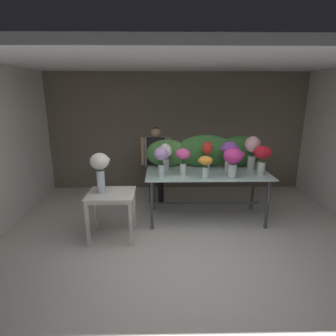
{
  "coord_description": "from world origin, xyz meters",
  "views": [
    {
      "loc": [
        -0.32,
        -2.9,
        2.22
      ],
      "look_at": [
        -0.24,
        1.31,
        1.05
      ],
      "focal_mm": 29.41,
      "sensor_mm": 36.0,
      "label": 1
    }
  ],
  "objects_px": {
    "vase_crimson_carnations": "(262,156)",
    "vase_white_roses_tall": "(100,167)",
    "vase_scarlet_peonies": "(207,154)",
    "florist": "(156,157)",
    "vase_magenta_hydrangea": "(233,159)",
    "vase_blush_anemones": "(252,149)",
    "side_table_white": "(111,199)",
    "display_table_glass": "(207,179)",
    "vase_violet_dahlias": "(229,152)",
    "vase_sunset_roses": "(205,164)",
    "vase_lilac_ranunculus": "(161,157)",
    "vase_fuchsia_lilies": "(183,157)",
    "vase_ivory_snapdragons": "(166,154)"
  },
  "relations": [
    {
      "from": "vase_lilac_ranunculus",
      "to": "vase_sunset_roses",
      "type": "bearing_deg",
      "value": -8.92
    },
    {
      "from": "vase_fuchsia_lilies",
      "to": "vase_sunset_roses",
      "type": "height_order",
      "value": "vase_fuchsia_lilies"
    },
    {
      "from": "vase_fuchsia_lilies",
      "to": "side_table_white",
      "type": "bearing_deg",
      "value": -157.91
    },
    {
      "from": "display_table_glass",
      "to": "vase_magenta_hydrangea",
      "type": "distance_m",
      "value": 0.64
    },
    {
      "from": "display_table_glass",
      "to": "vase_sunset_roses",
      "type": "bearing_deg",
      "value": -104.87
    },
    {
      "from": "display_table_glass",
      "to": "vase_crimson_carnations",
      "type": "relative_size",
      "value": 4.32
    },
    {
      "from": "vase_fuchsia_lilies",
      "to": "florist",
      "type": "bearing_deg",
      "value": 115.62
    },
    {
      "from": "vase_blush_anemones",
      "to": "vase_crimson_carnations",
      "type": "relative_size",
      "value": 1.22
    },
    {
      "from": "vase_crimson_carnations",
      "to": "vase_white_roses_tall",
      "type": "bearing_deg",
      "value": -169.49
    },
    {
      "from": "florist",
      "to": "vase_white_roses_tall",
      "type": "bearing_deg",
      "value": -118.98
    },
    {
      "from": "side_table_white",
      "to": "vase_white_roses_tall",
      "type": "relative_size",
      "value": 1.21
    },
    {
      "from": "vase_ivory_snapdragons",
      "to": "vase_magenta_hydrangea",
      "type": "bearing_deg",
      "value": -22.54
    },
    {
      "from": "vase_ivory_snapdragons",
      "to": "vase_crimson_carnations",
      "type": "bearing_deg",
      "value": -10.26
    },
    {
      "from": "side_table_white",
      "to": "vase_magenta_hydrangea",
      "type": "xyz_separation_m",
      "value": [
        1.92,
        0.32,
        0.55
      ]
    },
    {
      "from": "vase_lilac_ranunculus",
      "to": "vase_white_roses_tall",
      "type": "height_order",
      "value": "vase_lilac_ranunculus"
    },
    {
      "from": "vase_white_roses_tall",
      "to": "vase_magenta_hydrangea",
      "type": "bearing_deg",
      "value": 8.85
    },
    {
      "from": "florist",
      "to": "vase_magenta_hydrangea",
      "type": "bearing_deg",
      "value": -41.47
    },
    {
      "from": "vase_scarlet_peonies",
      "to": "vase_sunset_roses",
      "type": "height_order",
      "value": "vase_scarlet_peonies"
    },
    {
      "from": "vase_violet_dahlias",
      "to": "vase_ivory_snapdragons",
      "type": "bearing_deg",
      "value": 175.85
    },
    {
      "from": "vase_lilac_ranunculus",
      "to": "display_table_glass",
      "type": "bearing_deg",
      "value": 17.28
    },
    {
      "from": "vase_magenta_hydrangea",
      "to": "vase_ivory_snapdragons",
      "type": "height_order",
      "value": "vase_magenta_hydrangea"
    },
    {
      "from": "vase_scarlet_peonies",
      "to": "vase_ivory_snapdragons",
      "type": "height_order",
      "value": "vase_scarlet_peonies"
    },
    {
      "from": "side_table_white",
      "to": "vase_scarlet_peonies",
      "type": "xyz_separation_m",
      "value": [
        1.56,
        0.72,
        0.54
      ]
    },
    {
      "from": "vase_fuchsia_lilies",
      "to": "vase_crimson_carnations",
      "type": "xyz_separation_m",
      "value": [
        1.31,
        0.02,
        0.01
      ]
    },
    {
      "from": "vase_ivory_snapdragons",
      "to": "vase_white_roses_tall",
      "type": "relative_size",
      "value": 0.78
    },
    {
      "from": "vase_magenta_hydrangea",
      "to": "vase_sunset_roses",
      "type": "xyz_separation_m",
      "value": [
        -0.45,
        -0.05,
        -0.07
      ]
    },
    {
      "from": "vase_scarlet_peonies",
      "to": "vase_white_roses_tall",
      "type": "relative_size",
      "value": 0.84
    },
    {
      "from": "florist",
      "to": "vase_violet_dahlias",
      "type": "relative_size",
      "value": 2.96
    },
    {
      "from": "vase_sunset_roses",
      "to": "vase_white_roses_tall",
      "type": "distance_m",
      "value": 1.63
    },
    {
      "from": "vase_blush_anemones",
      "to": "vase_sunset_roses",
      "type": "height_order",
      "value": "vase_blush_anemones"
    },
    {
      "from": "side_table_white",
      "to": "vase_magenta_hydrangea",
      "type": "relative_size",
      "value": 1.53
    },
    {
      "from": "florist",
      "to": "vase_scarlet_peonies",
      "type": "distance_m",
      "value": 1.18
    },
    {
      "from": "vase_magenta_hydrangea",
      "to": "vase_white_roses_tall",
      "type": "bearing_deg",
      "value": -171.15
    },
    {
      "from": "florist",
      "to": "vase_lilac_ranunculus",
      "type": "height_order",
      "value": "florist"
    },
    {
      "from": "vase_white_roses_tall",
      "to": "vase_lilac_ranunculus",
      "type": "bearing_deg",
      "value": 22.58
    },
    {
      "from": "vase_fuchsia_lilies",
      "to": "vase_sunset_roses",
      "type": "distance_m",
      "value": 0.39
    },
    {
      "from": "vase_ivory_snapdragons",
      "to": "display_table_glass",
      "type": "bearing_deg",
      "value": -11.34
    },
    {
      "from": "vase_violet_dahlias",
      "to": "vase_magenta_hydrangea",
      "type": "xyz_separation_m",
      "value": [
        -0.02,
        -0.37,
        -0.02
      ]
    },
    {
      "from": "vase_crimson_carnations",
      "to": "vase_violet_dahlias",
      "type": "bearing_deg",
      "value": 157.17
    },
    {
      "from": "vase_lilac_ranunculus",
      "to": "vase_sunset_roses",
      "type": "distance_m",
      "value": 0.72
    },
    {
      "from": "vase_magenta_hydrangea",
      "to": "vase_white_roses_tall",
      "type": "distance_m",
      "value": 2.08
    },
    {
      "from": "vase_blush_anemones",
      "to": "vase_white_roses_tall",
      "type": "bearing_deg",
      "value": -162.54
    },
    {
      "from": "display_table_glass",
      "to": "vase_blush_anemones",
      "type": "xyz_separation_m",
      "value": [
        0.81,
        0.17,
        0.5
      ]
    },
    {
      "from": "vase_blush_anemones",
      "to": "florist",
      "type": "bearing_deg",
      "value": 159.31
    },
    {
      "from": "vase_scarlet_peonies",
      "to": "vase_crimson_carnations",
      "type": "bearing_deg",
      "value": -15.6
    },
    {
      "from": "display_table_glass",
      "to": "vase_crimson_carnations",
      "type": "bearing_deg",
      "value": -9.37
    },
    {
      "from": "display_table_glass",
      "to": "vase_violet_dahlias",
      "type": "height_order",
      "value": "vase_violet_dahlias"
    },
    {
      "from": "display_table_glass",
      "to": "vase_crimson_carnations",
      "type": "xyz_separation_m",
      "value": [
        0.88,
        -0.15,
        0.44
      ]
    },
    {
      "from": "florist",
      "to": "vase_violet_dahlias",
      "type": "height_order",
      "value": "florist"
    },
    {
      "from": "vase_magenta_hydrangea",
      "to": "vase_violet_dahlias",
      "type": "bearing_deg",
      "value": 86.4
    }
  ]
}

